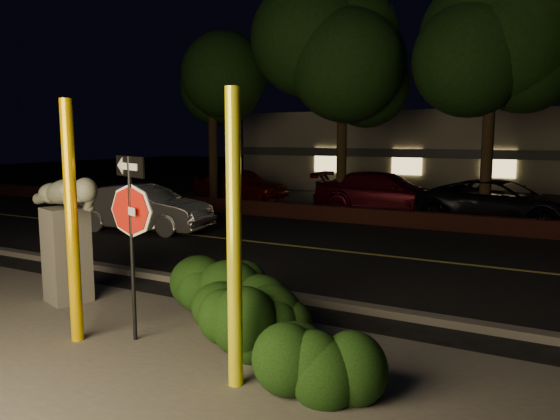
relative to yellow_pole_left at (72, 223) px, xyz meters
The scene contains 22 objects.
ground 10.35m from the yellow_pole_left, 85.07° to the left, with size 90.00×90.00×0.00m, color black.
patio 2.03m from the yellow_pole_left, 43.17° to the right, with size 14.00×6.00×0.02m, color #4C4944.
road 7.41m from the yellow_pole_left, 83.03° to the left, with size 80.00×8.00×0.01m, color black.
lane_marking 7.41m from the yellow_pole_left, 83.03° to the left, with size 80.00×0.12×0.01m, color #B3AB47.
curb 3.57m from the yellow_pole_left, 74.08° to the left, with size 80.00×0.25×0.12m, color #4C4944.
brick_wall 11.59m from the yellow_pole_left, 85.63° to the left, with size 40.00×0.35×0.50m, color #4B1F18.
parking_lot 17.28m from the yellow_pole_left, 87.08° to the left, with size 40.00×12.00×0.01m, color black.
building 25.18m from the yellow_pole_left, 88.00° to the left, with size 22.00×10.20×4.00m.
tree_far_a 15.43m from the yellow_pole_left, 118.39° to the left, with size 4.60×4.60×7.43m.
tree_far_b 14.18m from the yellow_pole_left, 96.92° to the left, with size 5.20×5.20×8.41m.
tree_far_c 14.00m from the yellow_pole_left, 75.41° to the left, with size 4.80×4.80×7.84m.
yellow_pole_left is the anchor object (origin of this frame).
yellow_pole_right 2.65m from the yellow_pole_left, ahead, with size 0.17×0.17×3.31m, color #FAF719.
signpost 0.80m from the yellow_pole_left, 29.83° to the left, with size 0.80×0.36×2.53m.
sculpture 1.96m from the yellow_pole_left, 142.54° to the left, with size 2.00×1.11×2.16m.
hedge_center 2.45m from the yellow_pole_left, 44.22° to the left, with size 2.16×1.01×1.12m, color black.
hedge_right 2.62m from the yellow_pole_left, 19.31° to the left, with size 1.67×0.90×1.10m, color black.
hedge_far_right 3.70m from the yellow_pole_left, ahead, with size 1.39×0.87×0.97m, color black.
silver_sedan 8.87m from the yellow_pole_left, 126.91° to the left, with size 1.45×4.15×1.37m, color silver.
parked_car_red 16.26m from the yellow_pole_left, 114.91° to the left, with size 1.72×4.28×1.46m, color #670F05.
parked_car_darkred 14.11m from the yellow_pole_left, 90.85° to the left, with size 2.09×5.15×1.49m, color #450611.
parked_car_dark 13.90m from the yellow_pole_left, 73.87° to the left, with size 2.38×5.15×1.43m, color black.
Camera 1 is at (5.00, -5.14, 2.80)m, focal length 35.00 mm.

